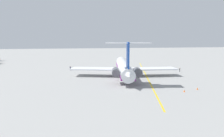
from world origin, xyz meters
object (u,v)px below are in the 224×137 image
safety_cone_nose (184,91)px  safety_cone_wingtip (197,89)px  main_jetliner (124,67)px  ground_crew_near_tail (180,69)px  ground_crew_near_nose (70,68)px

safety_cone_nose → safety_cone_wingtip: same height
main_jetliner → safety_cone_nose: size_ratio=72.73×
safety_cone_wingtip → main_jetliner: bearing=34.0°
main_jetliner → ground_crew_near_tail: (6.12, -22.97, -2.13)m
main_jetliner → ground_crew_near_nose: 24.98m
main_jetliner → safety_cone_wingtip: bearing=-136.5°
ground_crew_near_tail → main_jetliner: bearing=69.3°
ground_crew_near_nose → safety_cone_wingtip: (-38.15, -31.42, -0.84)m
ground_crew_near_tail → safety_cone_nose: bearing=118.9°
main_jetliner → ground_crew_near_tail: bearing=-65.6°
safety_cone_nose → ground_crew_near_tail: bearing=-25.6°
ground_crew_near_tail → safety_cone_wingtip: bearing=125.5°
main_jetliner → safety_cone_nose: (-21.96, -9.53, -2.91)m
safety_cone_nose → safety_cone_wingtip: bearing=-71.6°
ground_crew_near_tail → safety_cone_nose: size_ratio=3.04×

